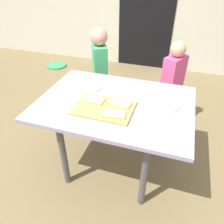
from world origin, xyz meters
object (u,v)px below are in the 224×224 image
(child_right, at_px, (172,82))
(child_left, at_px, (100,69))
(pizza_slice_far_left, at_px, (94,100))
(pizza_slice_near_right, at_px, (114,114))
(dining_table, at_px, (115,110))
(pizza_slice_far_right, at_px, (120,103))
(cutting_board, at_px, (104,108))
(garden_hose_coil, at_px, (57,66))
(plate_white_left, at_px, (88,87))
(plate_white_right, at_px, (164,105))

(child_right, bearing_deg, child_left, -177.22)
(pizza_slice_far_left, distance_m, pizza_slice_near_right, 0.24)
(dining_table, relative_size, pizza_slice_far_right, 6.84)
(cutting_board, distance_m, pizza_slice_near_right, 0.12)
(pizza_slice_far_right, bearing_deg, child_right, 67.73)
(dining_table, relative_size, garden_hose_coil, 3.49)
(garden_hose_coil, bearing_deg, child_left, -41.15)
(child_left, bearing_deg, plate_white_left, -78.74)
(cutting_board, bearing_deg, plate_white_right, 24.14)
(cutting_board, bearing_deg, pizza_slice_far_left, 149.36)
(dining_table, height_order, plate_white_left, plate_white_left)
(dining_table, xyz_separation_m, plate_white_left, (-0.29, 0.14, 0.09))
(pizza_slice_far_right, xyz_separation_m, pizza_slice_near_right, (-0.00, -0.14, 0.00))
(pizza_slice_far_right, height_order, plate_white_right, pizza_slice_far_right)
(pizza_slice_far_left, bearing_deg, garden_hose_coil, 128.87)
(dining_table, bearing_deg, child_left, 118.94)
(dining_table, bearing_deg, cutting_board, -112.37)
(pizza_slice_far_right, bearing_deg, dining_table, 141.68)
(cutting_board, relative_size, garden_hose_coil, 1.27)
(pizza_slice_near_right, xyz_separation_m, garden_hose_coil, (-1.75, 2.04, -0.70))
(pizza_slice_near_right, bearing_deg, child_left, 116.48)
(pizza_slice_far_left, bearing_deg, plate_white_left, 123.70)
(dining_table, bearing_deg, pizza_slice_near_right, -74.18)
(plate_white_left, distance_m, child_left, 0.60)
(plate_white_right, xyz_separation_m, plate_white_left, (-0.65, 0.08, 0.00))
(child_left, bearing_deg, pizza_slice_far_left, -72.25)
(child_right, bearing_deg, cutting_board, -116.15)
(dining_table, xyz_separation_m, pizza_slice_far_left, (-0.15, -0.06, 0.10))
(plate_white_right, distance_m, plate_white_left, 0.66)
(cutting_board, distance_m, garden_hose_coil, 2.66)
(pizza_slice_far_right, xyz_separation_m, child_left, (-0.46, 0.77, -0.11))
(pizza_slice_far_right, xyz_separation_m, garden_hose_coil, (-1.75, 1.90, -0.70))
(plate_white_right, xyz_separation_m, garden_hose_coil, (-2.06, 1.79, -0.68))
(dining_table, xyz_separation_m, cutting_board, (-0.05, -0.12, 0.09))
(plate_white_right, relative_size, plate_white_left, 1.00)
(pizza_slice_far_left, height_order, child_left, child_left)
(dining_table, xyz_separation_m, plate_white_right, (0.36, 0.07, 0.09))
(pizza_slice_far_left, bearing_deg, pizza_slice_far_right, 4.39)
(pizza_slice_far_left, relative_size, plate_white_left, 0.75)
(dining_table, height_order, child_right, child_right)
(pizza_slice_far_right, relative_size, plate_white_right, 0.77)
(cutting_board, relative_size, pizza_slice_far_right, 2.49)
(pizza_slice_near_right, height_order, child_right, child_right)
(pizza_slice_far_left, height_order, pizza_slice_far_right, same)
(dining_table, distance_m, pizza_slice_near_right, 0.22)
(child_right, bearing_deg, pizza_slice_far_left, -123.04)
(pizza_slice_far_left, relative_size, child_right, 0.17)
(plate_white_left, bearing_deg, cutting_board, -48.00)
(cutting_board, xyz_separation_m, pizza_slice_far_right, (0.10, 0.08, 0.01))
(child_right, distance_m, garden_hose_coil, 2.41)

